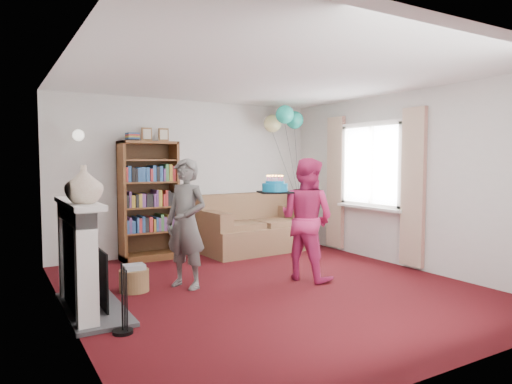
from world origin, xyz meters
TOP-DOWN VIEW (x-y plane):
  - ground at (0.00, 0.00)m, footprint 5.00×5.00m
  - wall_back at (0.00, 2.51)m, footprint 4.50×0.02m
  - wall_left at (-2.26, 0.00)m, footprint 0.02×5.00m
  - wall_right at (2.26, 0.00)m, footprint 0.02×5.00m
  - ceiling at (0.00, 0.00)m, footprint 4.50×5.00m
  - fireplace at (-2.09, 0.19)m, footprint 0.55×1.80m
  - window_bay at (2.21, 0.60)m, footprint 0.14×2.02m
  - wall_sconce at (-1.75, 2.36)m, footprint 0.16×0.23m
  - bookcase at (-0.77, 2.30)m, footprint 0.86×0.42m
  - sofa at (0.96, 2.07)m, footprint 1.80×0.95m
  - wicker_basket at (-1.45, 0.66)m, footprint 0.34×0.34m
  - person_striped at (-0.86, 0.51)m, footprint 0.60×0.67m
  - person_magenta at (0.61, 0.11)m, footprint 0.82×0.92m
  - birthday_cake at (0.21, 0.22)m, footprint 0.39×0.39m
  - balloons at (1.51, 1.96)m, footprint 0.64×0.69m
  - mantel_vase at (-2.12, -0.15)m, footprint 0.45×0.45m

SIDE VIEW (x-z plane):
  - ground at x=0.00m, z-range 0.00..0.00m
  - wicker_basket at x=-1.45m, z-range -0.02..0.30m
  - sofa at x=0.96m, z-range -0.12..0.83m
  - fireplace at x=-2.09m, z-range -0.05..1.07m
  - person_striped at x=-0.86m, z-range 0.00..1.54m
  - person_magenta at x=0.61m, z-range 0.00..1.55m
  - bookcase at x=-0.77m, z-range -0.12..1.90m
  - birthday_cake at x=0.21m, z-range 1.07..1.29m
  - window_bay at x=2.21m, z-range 0.10..2.30m
  - wall_back at x=0.00m, z-range 0.00..2.50m
  - wall_left at x=-2.26m, z-range 0.00..2.50m
  - wall_right at x=2.26m, z-range 0.00..2.50m
  - mantel_vase at x=-2.12m, z-range 1.12..1.48m
  - wall_sconce at x=-1.75m, z-range 1.80..1.96m
  - balloons at x=1.51m, z-range 1.34..3.10m
  - ceiling at x=0.00m, z-range 2.50..2.51m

